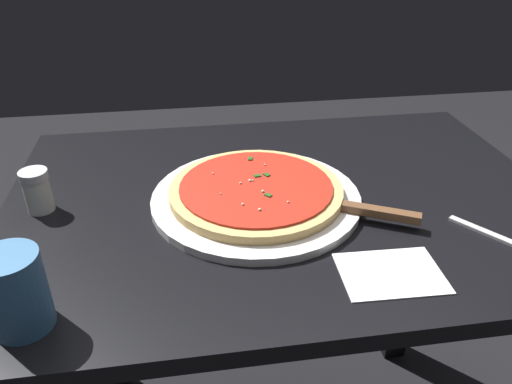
{
  "coord_description": "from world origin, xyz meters",
  "views": [
    {
      "loc": [
        -0.16,
        -0.75,
        1.2
      ],
      "look_at": [
        -0.05,
        -0.01,
        0.77
      ],
      "focal_mm": 35.06,
      "sensor_mm": 36.0,
      "label": 1
    }
  ],
  "objects": [
    {
      "name": "napkin_folded_right",
      "position": [
        0.11,
        -0.24,
        0.75
      ],
      "size": [
        0.15,
        0.11,
        0.0
      ],
      "primitive_type": "cube",
      "rotation": [
        0.0,
        0.0,
        -0.03
      ],
      "color": "white",
      "rests_on": "restaurant_table"
    },
    {
      "name": "serving_plate",
      "position": [
        -0.05,
        -0.01,
        0.76
      ],
      "size": [
        0.36,
        0.36,
        0.01
      ],
      "primitive_type": "cylinder",
      "color": "white",
      "rests_on": "restaurant_table"
    },
    {
      "name": "pizza",
      "position": [
        -0.05,
        -0.01,
        0.78
      ],
      "size": [
        0.3,
        0.3,
        0.02
      ],
      "color": "#DBB26B",
      "rests_on": "serving_plate"
    },
    {
      "name": "parmesan_shaker",
      "position": [
        -0.42,
        0.02,
        0.79
      ],
      "size": [
        0.05,
        0.05,
        0.07
      ],
      "color": "silver",
      "rests_on": "restaurant_table"
    },
    {
      "name": "restaurant_table",
      "position": [
        0.0,
        0.0,
        0.59
      ],
      "size": [
        0.97,
        0.69,
        0.75
      ],
      "color": "black",
      "rests_on": "ground_plane"
    },
    {
      "name": "cup_tall_drink",
      "position": [
        -0.38,
        -0.26,
        0.81
      ],
      "size": [
        0.07,
        0.07,
        0.1
      ],
      "primitive_type": "cylinder",
      "color": "teal",
      "rests_on": "restaurant_table"
    },
    {
      "name": "pizza_server",
      "position": [
        0.1,
        -0.09,
        0.77
      ],
      "size": [
        0.22,
        0.14,
        0.01
      ],
      "color": "silver",
      "rests_on": "serving_plate"
    }
  ]
}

